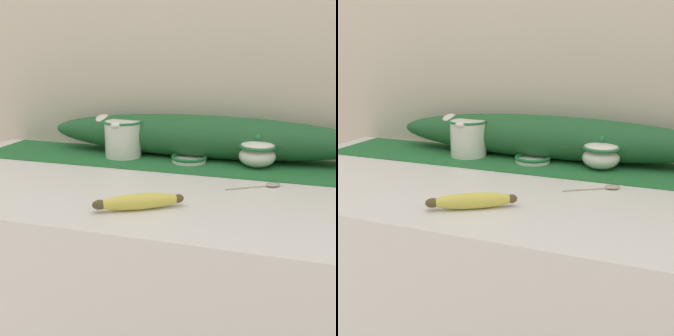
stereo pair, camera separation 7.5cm
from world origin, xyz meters
TOP-DOWN VIEW (x-y plane):
  - countertop at (0.00, 0.00)m, footprint 1.57×0.71m
  - back_wall at (0.00, 0.38)m, footprint 2.37×0.04m
  - table_runner at (0.00, 0.21)m, footprint 1.44×0.27m
  - cream_pitcher at (-0.25, 0.21)m, footprint 0.12×0.14m
  - sugar_bowl at (0.18, 0.21)m, footprint 0.11×0.11m
  - small_dish at (-0.02, 0.21)m, footprint 0.11×0.11m
  - banana at (-0.03, -0.22)m, footprint 0.19×0.13m
  - spoon at (0.23, 0.03)m, footprint 0.14×0.09m
  - poinsettia_garland at (-0.00, 0.28)m, footprint 1.06×0.15m

SIDE VIEW (x-z plane):
  - countertop at x=0.00m, z-range 0.00..0.87m
  - table_runner at x=0.00m, z-range 0.87..0.87m
  - spoon at x=0.23m, z-range 0.87..0.88m
  - small_dish at x=-0.02m, z-range 0.87..0.89m
  - banana at x=-0.03m, z-range 0.87..0.90m
  - sugar_bowl at x=0.18m, z-range 0.86..0.96m
  - cream_pitcher at x=-0.25m, z-range 0.87..0.99m
  - poinsettia_garland at x=0.00m, z-range 0.87..1.01m
  - back_wall at x=0.00m, z-range 0.00..2.40m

